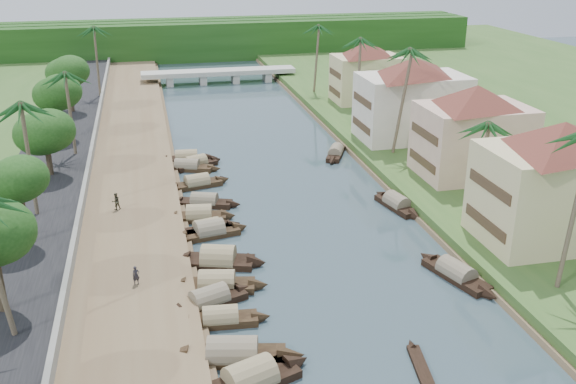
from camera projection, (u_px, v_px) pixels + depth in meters
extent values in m
plane|color=#33454C|center=(326.00, 263.00, 52.97)|extent=(220.00, 220.00, 0.00)
cube|color=brown|center=(128.00, 188.00, 67.68)|extent=(10.00, 180.00, 0.80)
cube|color=#315321|center=(436.00, 162.00, 74.76)|extent=(16.00, 180.00, 1.20)
cube|color=black|center=(43.00, 192.00, 65.84)|extent=(8.00, 180.00, 1.40)
cube|color=gray|center=(86.00, 182.00, 66.47)|extent=(0.40, 180.00, 1.10)
cube|color=#163A10|center=(205.00, 42.00, 137.59)|extent=(120.00, 4.00, 8.00)
cube|color=#163A10|center=(203.00, 39.00, 142.12)|extent=(120.00, 4.00, 8.00)
cube|color=#163A10|center=(201.00, 36.00, 146.65)|extent=(120.00, 4.00, 8.00)
cube|color=#A9A99E|center=(219.00, 72.00, 117.48)|extent=(28.00, 4.00, 0.80)
cube|color=#A9A99E|center=(170.00, 80.00, 116.05)|extent=(1.20, 3.50, 1.80)
cube|color=#A9A99E|center=(203.00, 79.00, 117.28)|extent=(1.20, 3.50, 1.80)
cube|color=#A9A99E|center=(235.00, 77.00, 118.50)|extent=(1.20, 3.50, 1.80)
cube|color=#A9A99E|center=(267.00, 76.00, 119.73)|extent=(1.20, 3.50, 1.80)
cube|color=#D0BD8B|center=(554.00, 194.00, 53.12)|extent=(12.00, 8.00, 8.00)
pyramid|color=brown|center=(564.00, 135.00, 51.23)|extent=(14.85, 14.85, 2.20)
cube|color=#463220|center=(485.00, 223.00, 52.62)|extent=(0.10, 6.40, 0.90)
cube|color=#463220|center=(490.00, 187.00, 51.44)|extent=(0.10, 6.40, 0.90)
cube|color=beige|center=(472.00, 141.00, 67.91)|extent=(11.00, 8.00, 7.50)
pyramid|color=brown|center=(477.00, 96.00, 66.12)|extent=(14.11, 14.11, 2.20)
cube|color=#463220|center=(422.00, 161.00, 67.47)|extent=(0.10, 6.40, 0.90)
cube|color=#463220|center=(424.00, 134.00, 66.36)|extent=(0.10, 6.40, 0.90)
cube|color=silver|center=(412.00, 107.00, 80.30)|extent=(13.00, 8.00, 8.00)
pyramid|color=brown|center=(415.00, 66.00, 78.42)|extent=(15.59, 15.59, 2.20)
cube|color=#463220|center=(361.00, 126.00, 79.71)|extent=(0.10, 6.40, 0.90)
cube|color=#463220|center=(362.00, 100.00, 78.52)|extent=(0.10, 6.40, 0.90)
cube|color=#D0BD8B|center=(366.00, 79.00, 98.82)|extent=(10.00, 7.00, 7.00)
pyramid|color=brown|center=(368.00, 49.00, 97.12)|extent=(12.62, 12.62, 2.20)
cube|color=#463220|center=(335.00, 92.00, 98.43)|extent=(0.10, 5.60, 0.90)
cube|color=#463220|center=(335.00, 73.00, 97.40)|extent=(0.10, 5.60, 0.90)
cube|color=black|center=(233.00, 357.00, 40.69)|extent=(7.02, 3.49, 0.70)
cone|color=black|center=(292.00, 356.00, 40.68)|extent=(2.29, 2.26, 2.10)
cone|color=black|center=(174.00, 357.00, 40.64)|extent=(2.29, 2.26, 2.10)
cylinder|color=#726D56|center=(233.00, 352.00, 40.55)|extent=(5.49, 3.23, 2.18)
cube|color=black|center=(250.00, 383.00, 38.34)|extent=(6.48, 4.18, 0.70)
cone|color=black|center=(297.00, 363.00, 40.03)|extent=(2.36, 2.46, 2.15)
cylinder|color=#998361|center=(250.00, 378.00, 38.20)|extent=(5.16, 3.76, 2.26)
cube|color=black|center=(221.00, 322.00, 44.49)|extent=(5.26, 2.03, 0.70)
cone|color=black|center=(262.00, 317.00, 44.82)|extent=(1.59, 1.56, 1.61)
cone|color=black|center=(179.00, 324.00, 44.09)|extent=(1.59, 1.56, 1.61)
cylinder|color=#998361|center=(220.00, 317.00, 44.35)|extent=(4.06, 1.99, 1.67)
cube|color=black|center=(210.00, 303.00, 46.77)|extent=(5.83, 3.68, 0.70)
cone|color=black|center=(246.00, 290.00, 48.35)|extent=(2.07, 2.07, 1.78)
cone|color=black|center=(170.00, 315.00, 45.13)|extent=(2.07, 2.07, 1.78)
cylinder|color=#726D56|center=(209.00, 298.00, 46.63)|extent=(4.63, 3.27, 1.85)
cube|color=black|center=(217.00, 287.00, 48.91)|extent=(6.01, 3.08, 0.70)
cone|color=black|center=(259.00, 286.00, 48.92)|extent=(1.99, 2.05, 1.93)
cone|color=black|center=(175.00, 286.00, 48.83)|extent=(1.99, 2.05, 1.93)
cylinder|color=#998361|center=(217.00, 282.00, 48.77)|extent=(4.70, 2.88, 2.02)
cube|color=black|center=(219.00, 263.00, 52.55)|extent=(6.15, 3.82, 0.70)
cone|color=black|center=(257.00, 263.00, 52.29)|extent=(2.22, 2.41, 2.18)
cone|color=black|center=(180.00, 260.00, 52.76)|extent=(2.22, 2.41, 2.18)
cylinder|color=#998361|center=(218.00, 258.00, 52.41)|extent=(4.88, 3.51, 2.31)
cube|color=black|center=(210.00, 234.00, 57.58)|extent=(5.51, 2.85, 0.70)
cone|color=black|center=(241.00, 228.00, 58.64)|extent=(1.83, 1.96, 1.86)
cone|color=black|center=(178.00, 239.00, 56.46)|extent=(1.83, 1.96, 1.86)
cylinder|color=#726D56|center=(210.00, 230.00, 57.44)|extent=(4.31, 2.69, 1.96)
cube|color=black|center=(207.00, 231.00, 58.23)|extent=(5.02, 2.57, 0.70)
cone|color=black|center=(234.00, 225.00, 59.28)|extent=(1.65, 1.64, 1.52)
cone|color=black|center=(179.00, 236.00, 57.11)|extent=(1.65, 1.64, 1.52)
cylinder|color=#998361|center=(207.00, 227.00, 58.09)|extent=(3.93, 2.37, 1.57)
cube|color=black|center=(199.00, 218.00, 60.91)|extent=(5.26, 2.58, 0.70)
cone|color=black|center=(229.00, 216.00, 61.08)|extent=(1.71, 1.89, 1.85)
cone|color=black|center=(170.00, 218.00, 60.68)|extent=(1.71, 1.89, 1.85)
cylinder|color=#998361|center=(199.00, 214.00, 60.77)|extent=(4.09, 2.49, 1.95)
cube|color=black|center=(205.00, 204.00, 64.07)|extent=(5.66, 3.35, 0.70)
cone|color=black|center=(234.00, 205.00, 63.70)|extent=(1.95, 1.89, 1.63)
cone|color=black|center=(175.00, 202.00, 64.38)|extent=(1.95, 1.89, 1.63)
cylinder|color=#726D56|center=(204.00, 201.00, 63.93)|extent=(4.47, 2.98, 1.68)
cube|color=black|center=(197.00, 185.00, 68.90)|extent=(5.54, 2.88, 0.70)
cone|color=black|center=(223.00, 180.00, 70.05)|extent=(1.84, 1.86, 1.73)
cone|color=black|center=(171.00, 189.00, 67.68)|extent=(1.84, 1.86, 1.73)
cylinder|color=#998361|center=(197.00, 182.00, 68.76)|extent=(4.34, 2.66, 1.80)
cube|color=black|center=(196.00, 166.00, 74.84)|extent=(5.25, 3.57, 0.70)
cone|color=black|center=(216.00, 160.00, 76.34)|extent=(1.94, 1.99, 1.70)
cone|color=black|center=(175.00, 170.00, 73.29)|extent=(1.94, 1.99, 1.70)
cylinder|color=#998361|center=(196.00, 162.00, 74.70)|extent=(4.20, 3.16, 1.78)
cube|color=black|center=(187.00, 169.00, 73.85)|extent=(6.02, 3.42, 0.70)
cone|color=black|center=(215.00, 169.00, 73.49)|extent=(2.02, 1.91, 1.64)
cone|color=black|center=(160.00, 167.00, 74.15)|extent=(2.02, 1.91, 1.64)
cylinder|color=#726D56|center=(187.00, 166.00, 73.71)|extent=(4.74, 3.03, 1.68)
cube|color=black|center=(187.00, 160.00, 76.68)|extent=(5.59, 2.25, 0.70)
cone|color=black|center=(212.00, 158.00, 77.03)|extent=(1.71, 1.73, 1.77)
cone|color=black|center=(161.00, 161.00, 76.28)|extent=(1.71, 1.73, 1.77)
cylinder|color=#998361|center=(187.00, 157.00, 76.54)|extent=(4.32, 2.21, 1.85)
cube|color=black|center=(456.00, 276.00, 50.41)|extent=(3.54, 6.46, 0.70)
cone|color=black|center=(426.00, 258.00, 53.16)|extent=(2.04, 2.15, 1.79)
cone|color=black|center=(489.00, 295.00, 47.61)|extent=(2.04, 2.15, 1.79)
cylinder|color=#726D56|center=(456.00, 272.00, 50.27)|extent=(3.17, 5.08, 1.84)
cube|color=black|center=(397.00, 206.00, 63.57)|extent=(2.95, 5.85, 0.70)
cone|color=black|center=(380.00, 195.00, 66.15)|extent=(1.91, 1.92, 1.78)
cone|color=black|center=(416.00, 217.00, 60.93)|extent=(1.91, 1.92, 1.78)
cylinder|color=#726D56|center=(397.00, 203.00, 63.43)|extent=(2.73, 4.57, 1.85)
cube|color=black|center=(336.00, 155.00, 78.63)|extent=(3.81, 5.70, 0.70)
cone|color=black|center=(339.00, 146.00, 81.40)|extent=(1.97, 2.04, 1.61)
cone|color=black|center=(332.00, 162.00, 75.80)|extent=(1.97, 2.04, 1.61)
cylinder|color=#726D56|center=(336.00, 152.00, 78.49)|extent=(3.31, 4.55, 1.65)
cube|color=black|center=(421.00, 369.00, 39.80)|extent=(1.53, 4.57, 0.35)
cone|color=black|center=(411.00, 345.00, 42.15)|extent=(0.99, 1.24, 0.82)
cube|color=black|center=(207.00, 295.00, 48.04)|extent=(4.01, 1.86, 0.35)
cone|color=black|center=(234.00, 288.00, 49.00)|extent=(1.17, 1.10, 0.87)
cone|color=black|center=(179.00, 302.00, 47.09)|extent=(1.17, 1.10, 0.87)
cube|color=black|center=(204.00, 182.00, 70.19)|extent=(4.26, 1.60, 0.35)
cone|color=black|center=(225.00, 179.00, 71.06)|extent=(1.18, 1.02, 0.84)
cone|color=black|center=(183.00, 185.00, 69.32)|extent=(1.18, 1.02, 0.84)
cylinder|color=brown|center=(572.00, 212.00, 44.76)|extent=(1.00, 0.36, 11.93)
cylinder|color=brown|center=(479.00, 167.00, 59.01)|extent=(1.13, 0.36, 8.28)
sphere|color=#184A1D|center=(484.00, 125.00, 57.54)|extent=(3.20, 3.20, 3.20)
cylinder|color=brown|center=(399.00, 102.00, 73.88)|extent=(1.97, 0.36, 12.21)
sphere|color=#184A1D|center=(402.00, 50.00, 71.70)|extent=(3.20, 3.20, 3.20)
cylinder|color=brown|center=(359.00, 78.00, 89.94)|extent=(0.39, 0.36, 10.97)
sphere|color=#184A1D|center=(360.00, 39.00, 87.99)|extent=(3.20, 3.20, 3.20)
cylinder|color=brown|center=(29.00, 160.00, 56.92)|extent=(0.41, 0.36, 10.41)
sphere|color=#184A1D|center=(20.00, 105.00, 55.08)|extent=(3.20, 3.20, 3.20)
cylinder|color=brown|center=(71.00, 114.00, 73.39)|extent=(0.45, 0.36, 9.57)
sphere|color=#184A1D|center=(65.00, 74.00, 71.69)|extent=(3.20, 3.20, 3.20)
cylinder|color=brown|center=(315.00, 59.00, 104.23)|extent=(1.07, 0.36, 10.76)
sphere|color=#184A1D|center=(316.00, 26.00, 102.32)|extent=(3.20, 3.20, 3.20)
cylinder|color=brown|center=(97.00, 62.00, 100.58)|extent=(0.51, 0.36, 10.79)
sphere|color=#184A1D|center=(93.00, 28.00, 98.66)|extent=(3.20, 3.20, 3.20)
cylinder|color=#403524|center=(0.00, 285.00, 42.97)|extent=(0.60, 0.60, 3.94)
cylinder|color=#403524|center=(24.00, 222.00, 52.64)|extent=(0.60, 0.60, 3.83)
ellipsoid|color=#163A10|center=(17.00, 180.00, 51.28)|extent=(4.45, 4.45, 3.66)
cylinder|color=#403524|center=(49.00, 160.00, 68.03)|extent=(0.60, 0.60, 3.23)
ellipsoid|color=#163A10|center=(45.00, 132.00, 66.89)|extent=(5.53, 5.53, 4.54)
cylinder|color=#403524|center=(62.00, 123.00, 80.48)|extent=(0.60, 0.60, 3.94)
ellipsoid|color=#163A10|center=(58.00, 93.00, 79.08)|extent=(5.18, 5.18, 4.26)
cylinder|color=#403524|center=(71.00, 98.00, 92.82)|extent=(0.60, 0.60, 3.92)
ellipsoid|color=#163A10|center=(68.00, 72.00, 91.43)|extent=(5.34, 5.34, 4.39)
cylinder|color=#403524|center=(435.00, 115.00, 85.24)|extent=(0.60, 0.60, 3.66)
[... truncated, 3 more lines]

